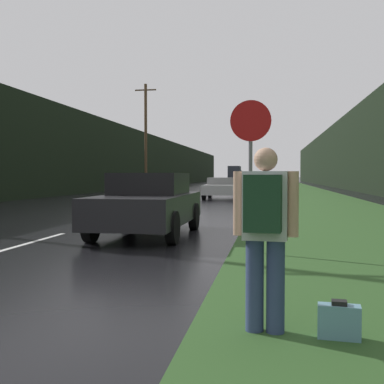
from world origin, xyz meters
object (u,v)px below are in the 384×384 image
Objects in this scene: stop_sign at (251,157)px; car_passing_far at (222,188)px; hitchhiker_with_backpack at (265,228)px; delivery_truck at (235,174)px; suitcase at (339,322)px; car_passing_near at (148,204)px.

car_passing_far is (-2.53, 20.02, -1.09)m from stop_sign.
hitchhiker_with_backpack is (0.32, -4.53, -0.80)m from stop_sign.
car_passing_far is 69.22m from delivery_truck.
suitcase is 94.01m from delivery_truck.
delivery_truck is (-4.31, 69.08, 1.04)m from car_passing_far.
hitchhiker_with_backpack is 0.38× the size of car_passing_far.
car_passing_near is at bearing 137.29° from stop_sign.
delivery_truck is (-4.31, 86.76, 0.96)m from car_passing_near.
car_passing_far is (-3.49, 24.59, 0.52)m from suitcase.
suitcase is (0.96, -4.58, -1.61)m from stop_sign.
car_passing_far is at bearing 97.20° from stop_sign.
stop_sign is 4.94m from suitcase.
hitchhiker_with_backpack reaches higher than car_passing_near.
car_passing_far is (-2.85, 24.54, -0.29)m from hitchhiker_with_backpack.
hitchhiker_with_backpack is at bearing 112.53° from car_passing_near.
suitcase is 24.85m from car_passing_far.
stop_sign is 20.21m from car_passing_far.
car_passing_near is at bearing 90.00° from car_passing_far.
stop_sign is 4.61m from hitchhiker_with_backpack.
delivery_truck reaches higher than hitchhiker_with_backpack.
stop_sign is 0.33× the size of delivery_truck.
delivery_truck reaches higher than suitcase.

